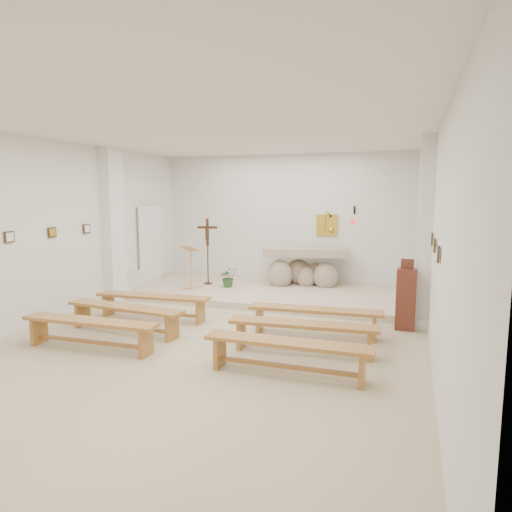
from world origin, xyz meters
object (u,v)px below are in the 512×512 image
at_px(bench_left_front, 153,301).
at_px(bench_left_second, 125,313).
at_px(crucifix_stand, 208,246).
at_px(donation_pedestal, 406,298).
at_px(bench_right_front, 315,315).
at_px(lectern, 191,267).
at_px(altar, 303,269).
at_px(bench_left_third, 90,327).
at_px(bench_right_third, 288,350).
at_px(bench_right_second, 303,330).

relative_size(bench_left_front, bench_left_second, 1.00).
height_order(crucifix_stand, bench_left_front, crucifix_stand).
relative_size(donation_pedestal, bench_left_front, 0.56).
distance_m(crucifix_stand, bench_right_front, 4.52).
relative_size(lectern, donation_pedestal, 0.84).
bearing_deg(bench_right_front, lectern, 144.02).
bearing_deg(altar, donation_pedestal, -54.98).
xyz_separation_m(altar, lectern, (-2.50, -1.34, 0.14)).
bearing_deg(bench_left_third, donation_pedestal, 29.14).
distance_m(altar, bench_left_front, 4.21).
relative_size(altar, bench_right_third, 0.91).
xyz_separation_m(altar, crucifix_stand, (-2.34, -0.69, 0.57)).
bearing_deg(bench_right_front, bench_left_third, -153.64).
distance_m(altar, crucifix_stand, 2.51).
bearing_deg(lectern, bench_left_third, -76.52).
height_order(altar, bench_right_third, altar).
bearing_deg(altar, bench_right_second, -85.55).
distance_m(donation_pedestal, bench_right_third, 3.17).
relative_size(altar, lectern, 1.94).
height_order(bench_left_second, bench_left_third, same).
bearing_deg(bench_right_third, bench_left_front, 150.20).
xyz_separation_m(bench_right_front, bench_left_third, (-3.24, -1.87, 0.00)).
relative_size(crucifix_stand, bench_right_third, 0.73).
bearing_deg(crucifix_stand, bench_right_front, -49.79).
bearing_deg(lectern, bench_right_front, -23.15).
bearing_deg(donation_pedestal, bench_left_third, -149.27).
height_order(bench_left_front, bench_right_front, same).
xyz_separation_m(altar, bench_left_third, (-2.19, -5.45, -0.18)).
height_order(bench_right_front, bench_right_second, same).
xyz_separation_m(altar, bench_right_second, (1.04, -4.52, -0.18)).
bearing_deg(donation_pedestal, bench_right_third, -117.82).
xyz_separation_m(lectern, bench_left_third, (0.30, -4.11, -0.32)).
relative_size(bench_left_front, bench_right_front, 1.00).
bearing_deg(bench_right_third, donation_pedestal, 62.26).
bearing_deg(lectern, bench_left_second, -75.28).
relative_size(bench_left_front, bench_right_second, 1.00).
xyz_separation_m(crucifix_stand, donation_pedestal, (4.87, -1.96, -0.55)).
bearing_deg(bench_left_front, lectern, 94.30).
relative_size(bench_right_second, bench_right_third, 1.01).
height_order(bench_right_front, bench_left_second, same).
xyz_separation_m(altar, donation_pedestal, (2.53, -2.65, 0.02)).
xyz_separation_m(bench_right_front, bench_right_second, (0.00, -0.93, 0.00)).
bearing_deg(lectern, altar, 37.42).
height_order(altar, crucifix_stand, crucifix_stand).
relative_size(lectern, bench_left_third, 0.47).
relative_size(bench_left_second, bench_right_second, 1.00).
height_order(altar, bench_left_front, altar).
distance_m(lectern, bench_left_second, 3.21).
height_order(donation_pedestal, bench_left_front, donation_pedestal).
xyz_separation_m(bench_left_front, bench_left_third, (0.00, -1.87, 0.00)).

